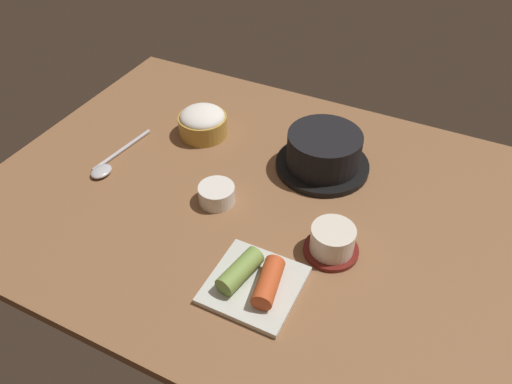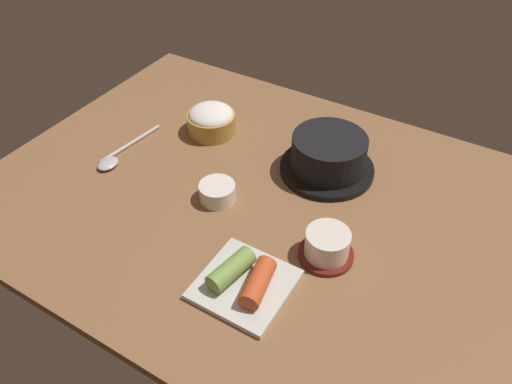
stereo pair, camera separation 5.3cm
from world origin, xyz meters
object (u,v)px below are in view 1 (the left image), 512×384
at_px(stone_pot, 324,152).
at_px(spoon, 109,164).
at_px(tea_cup_with_saucer, 332,241).
at_px(kimchi_plate, 254,281).
at_px(rice_bowl, 203,122).
at_px(banchan_cup_center, 217,194).

distance_m(stone_pot, spoon, 0.43).
relative_size(tea_cup_with_saucer, spoon, 0.50).
xyz_separation_m(kimchi_plate, spoon, (-0.40, 0.14, -0.01)).
distance_m(rice_bowl, spoon, 0.22).
relative_size(tea_cup_with_saucer, kimchi_plate, 0.67).
height_order(stone_pot, banchan_cup_center, stone_pot).
bearing_deg(spoon, rice_bowl, 57.79).
distance_m(tea_cup_with_saucer, kimchi_plate, 0.15).
xyz_separation_m(tea_cup_with_saucer, banchan_cup_center, (-0.23, 0.02, -0.01)).
bearing_deg(spoon, kimchi_plate, -19.43).
distance_m(banchan_cup_center, kimchi_plate, 0.21).
relative_size(stone_pot, rice_bowl, 1.78).
bearing_deg(rice_bowl, banchan_cup_center, -52.59).
height_order(rice_bowl, kimchi_plate, rice_bowl).
height_order(stone_pot, tea_cup_with_saucer, stone_pot).
bearing_deg(stone_pot, kimchi_plate, -88.24).
distance_m(stone_pot, tea_cup_with_saucer, 0.22).
distance_m(stone_pot, banchan_cup_center, 0.23).
xyz_separation_m(stone_pot, rice_bowl, (-0.27, -0.01, -0.01)).
relative_size(rice_bowl, spoon, 0.56).
xyz_separation_m(rice_bowl, tea_cup_with_saucer, (0.37, -0.20, -0.01)).
bearing_deg(tea_cup_with_saucer, rice_bowl, 151.57).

